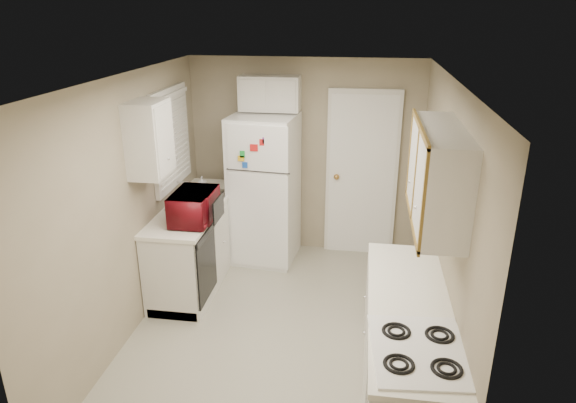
# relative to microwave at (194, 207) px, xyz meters

# --- Properties ---
(floor) EXTENTS (3.80, 3.80, 0.00)m
(floor) POSITION_rel_microwave_xyz_m (0.95, -0.46, -1.05)
(floor) COLOR beige
(floor) RESTS_ON ground
(ceiling) EXTENTS (3.80, 3.80, 0.00)m
(ceiling) POSITION_rel_microwave_xyz_m (0.95, -0.46, 1.35)
(ceiling) COLOR white
(ceiling) RESTS_ON floor
(wall_left) EXTENTS (3.80, 3.80, 0.00)m
(wall_left) POSITION_rel_microwave_xyz_m (-0.45, -0.46, 0.15)
(wall_left) COLOR tan
(wall_left) RESTS_ON floor
(wall_right) EXTENTS (3.80, 3.80, 0.00)m
(wall_right) POSITION_rel_microwave_xyz_m (2.35, -0.46, 0.15)
(wall_right) COLOR tan
(wall_right) RESTS_ON floor
(wall_back) EXTENTS (2.80, 2.80, 0.00)m
(wall_back) POSITION_rel_microwave_xyz_m (0.95, 1.44, 0.15)
(wall_back) COLOR tan
(wall_back) RESTS_ON floor
(wall_front) EXTENTS (2.80, 2.80, 0.00)m
(wall_front) POSITION_rel_microwave_xyz_m (0.95, -2.36, 0.15)
(wall_front) COLOR tan
(wall_front) RESTS_ON floor
(left_counter) EXTENTS (0.60, 1.80, 0.90)m
(left_counter) POSITION_rel_microwave_xyz_m (-0.15, 0.44, -0.60)
(left_counter) COLOR silver
(left_counter) RESTS_ON floor
(dishwasher) EXTENTS (0.03, 0.58, 0.72)m
(dishwasher) POSITION_rel_microwave_xyz_m (0.14, -0.16, -0.56)
(dishwasher) COLOR black
(dishwasher) RESTS_ON floor
(sink) EXTENTS (0.54, 0.74, 0.16)m
(sink) POSITION_rel_microwave_xyz_m (-0.15, 0.59, -0.19)
(sink) COLOR gray
(sink) RESTS_ON left_counter
(microwave) EXTENTS (0.57, 0.32, 0.38)m
(microwave) POSITION_rel_microwave_xyz_m (0.00, 0.00, 0.00)
(microwave) COLOR maroon
(microwave) RESTS_ON left_counter
(soap_bottle) EXTENTS (0.09, 0.09, 0.18)m
(soap_bottle) POSITION_rel_microwave_xyz_m (-0.20, 0.89, -0.05)
(soap_bottle) COLOR white
(soap_bottle) RESTS_ON left_counter
(window_blinds) EXTENTS (0.10, 0.98, 1.08)m
(window_blinds) POSITION_rel_microwave_xyz_m (-0.41, 0.59, 0.55)
(window_blinds) COLOR silver
(window_blinds) RESTS_ON wall_left
(upper_cabinet_left) EXTENTS (0.30, 0.45, 0.70)m
(upper_cabinet_left) POSITION_rel_microwave_xyz_m (-0.30, -0.24, 0.75)
(upper_cabinet_left) COLOR silver
(upper_cabinet_left) RESTS_ON wall_left
(refrigerator) EXTENTS (0.80, 0.78, 1.78)m
(refrigerator) POSITION_rel_microwave_xyz_m (0.51, 1.08, -0.16)
(refrigerator) COLOR white
(refrigerator) RESTS_ON floor
(cabinet_over_fridge) EXTENTS (0.70, 0.30, 0.40)m
(cabinet_over_fridge) POSITION_rel_microwave_xyz_m (0.55, 1.29, 0.95)
(cabinet_over_fridge) COLOR silver
(cabinet_over_fridge) RESTS_ON wall_back
(interior_door) EXTENTS (0.86, 0.06, 2.08)m
(interior_door) POSITION_rel_microwave_xyz_m (1.65, 1.40, -0.03)
(interior_door) COLOR white
(interior_door) RESTS_ON floor
(right_counter) EXTENTS (0.60, 2.00, 0.90)m
(right_counter) POSITION_rel_microwave_xyz_m (2.05, -1.26, -0.60)
(right_counter) COLOR silver
(right_counter) RESTS_ON floor
(upper_cabinet_right) EXTENTS (0.30, 1.20, 0.70)m
(upper_cabinet_right) POSITION_rel_microwave_xyz_m (2.20, -0.96, 0.75)
(upper_cabinet_right) COLOR silver
(upper_cabinet_right) RESTS_ON wall_right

